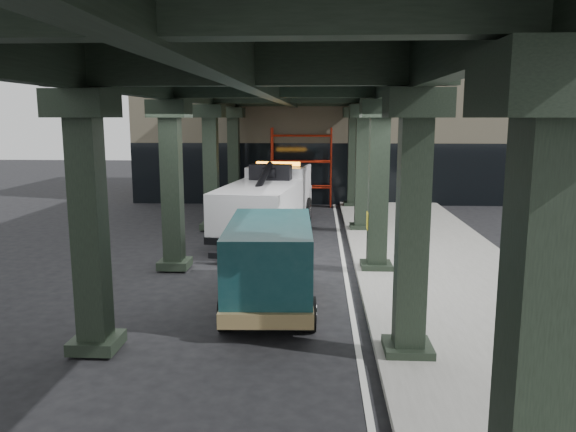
% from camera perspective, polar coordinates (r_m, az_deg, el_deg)
% --- Properties ---
extents(ground, '(90.00, 90.00, 0.00)m').
position_cam_1_polar(ground, '(14.84, -0.45, -7.69)').
color(ground, black).
rests_on(ground, ground).
extents(sidewalk, '(5.00, 40.00, 0.15)m').
position_cam_1_polar(sidewalk, '(17.09, 15.30, -5.40)').
color(sidewalk, gray).
rests_on(sidewalk, ground).
extents(lane_stripe, '(0.12, 38.00, 0.01)m').
position_cam_1_polar(lane_stripe, '(16.74, 5.83, -5.66)').
color(lane_stripe, silver).
rests_on(lane_stripe, ground).
extents(viaduct, '(7.40, 32.00, 6.40)m').
position_cam_1_polar(viaduct, '(16.19, -1.47, 13.37)').
color(viaduct, black).
rests_on(viaduct, ground).
extents(building, '(22.00, 10.00, 8.00)m').
position_cam_1_polar(building, '(34.13, 5.09, 9.09)').
color(building, '#C6B793').
rests_on(building, ground).
extents(scaffolding, '(3.08, 0.88, 4.00)m').
position_cam_1_polar(scaffolding, '(28.87, 1.39, 5.21)').
color(scaffolding, red).
rests_on(scaffolding, ground).
extents(tow_truck, '(3.39, 8.79, 2.81)m').
position_cam_1_polar(tow_truck, '(21.95, -1.96, 1.76)').
color(tow_truck, black).
rests_on(tow_truck, ground).
extents(towed_van, '(2.29, 5.27, 2.10)m').
position_cam_1_polar(towed_van, '(13.48, -1.81, -4.52)').
color(towed_van, '#113B3F').
rests_on(towed_van, ground).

